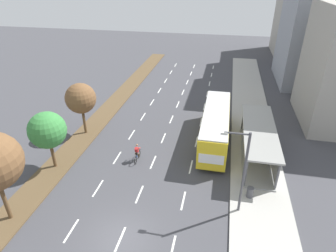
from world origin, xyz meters
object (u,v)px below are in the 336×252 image
cyclist (137,153)px  bus_shelter (261,140)px  trash_bin (250,192)px  median_tree_second (47,130)px  streetlight (242,168)px  bus (215,124)px  median_tree_third (81,99)px

cyclist → bus_shelter: bearing=14.8°
trash_bin → median_tree_second: bearing=178.0°
streetlight → trash_bin: (1.03, 1.61, -3.31)m
bus → trash_bin: bearing=-67.8°
streetlight → trash_bin: size_ratio=7.65×
bus → cyclist: bus is taller
bus_shelter → bus: (-4.28, 1.89, 0.20)m
streetlight → trash_bin: 3.83m
median_tree_second → streetlight: size_ratio=0.81×
bus_shelter → trash_bin: 6.19m
bus_shelter → median_tree_third: bearing=177.5°
bus_shelter → median_tree_second: (-17.92, -5.37, 1.92)m
bus_shelter → streetlight: size_ratio=1.62×
bus_shelter → cyclist: bus_shelter is taller
bus_shelter → streetlight: streetlight is taller
bus_shelter → cyclist: 11.45m
bus → bus_shelter: bearing=-23.9°
bus_shelter → streetlight: 8.10m
median_tree_second → median_tree_third: 6.15m
cyclist → median_tree_third: (-6.93, 3.69, 3.29)m
cyclist → trash_bin: size_ratio=2.14×
median_tree_third → trash_bin: bearing=-21.7°
median_tree_second → bus_shelter: bearing=16.7°
bus → streetlight: size_ratio=1.74×
cyclist → streetlight: (8.91, -4.64, 3.10)m
bus_shelter → median_tree_second: bearing=-163.3°
bus_shelter → cyclist: (-11.02, -2.92, -1.08)m
median_tree_second → streetlight: bearing=-7.9°
cyclist → median_tree_third: 8.51m
median_tree_second → median_tree_third: median_tree_third is taller
bus_shelter → median_tree_second: 18.80m
cyclist → trash_bin: 10.40m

